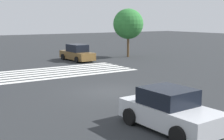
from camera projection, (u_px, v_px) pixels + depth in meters
The scene contains 5 objects.
ground_plane at pixel (112, 92), 18.43m from camera, with size 142.75×142.75×0.00m, color #2B2D30.
crosswalk_markings at pixel (56, 72), 25.26m from camera, with size 12.58×5.35×0.01m.
car_0 at pixel (170, 111), 12.07m from camera, with size 2.27×4.25×1.60m.
car_1 at pixel (77, 53), 32.21m from camera, with size 2.09×4.80×1.69m.
tree_corner_b at pixel (128, 24), 34.93m from camera, with size 3.40×3.40×5.44m.
Camera 1 is at (9.83, 15.06, 4.23)m, focal length 50.00 mm.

